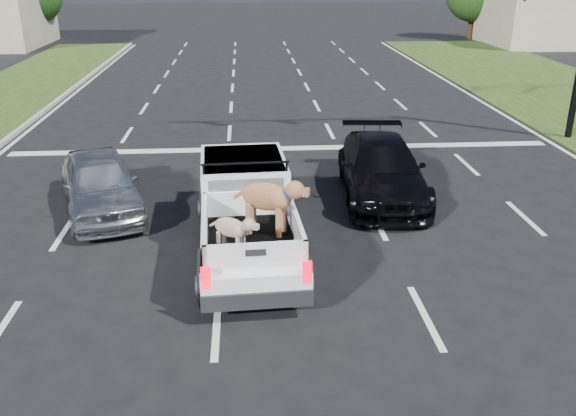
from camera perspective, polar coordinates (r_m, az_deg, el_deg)
name	(u,v)px	position (r m, az deg, el deg)	size (l,w,h in m)	color
ground	(322,321)	(10.31, 3.23, -10.54)	(160.00, 160.00, 0.00)	black
road_markings	(292,185)	(16.19, 0.37, 2.12)	(17.75, 60.00, 0.01)	silver
pickup_truck	(247,211)	(12.22, -3.83, -0.27)	(2.18, 5.20, 1.92)	black
silver_sedan	(100,183)	(14.97, -17.17, 2.21)	(1.66, 4.11, 1.40)	#A9ACB0
black_coupe	(382,169)	(15.49, 8.78, 3.63)	(1.97, 4.84, 1.41)	black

